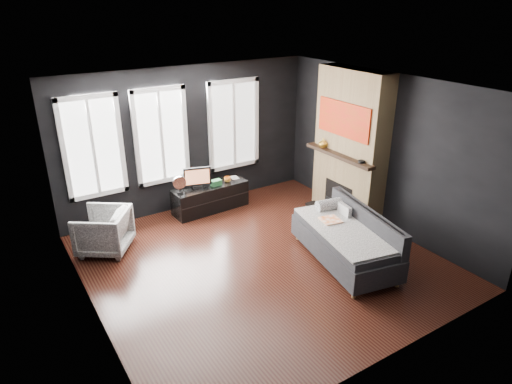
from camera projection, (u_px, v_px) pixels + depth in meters
floor at (261, 261)px, 7.13m from camera, size 5.00×5.00×0.00m
ceiling at (262, 87)px, 6.06m from camera, size 5.00×5.00×0.00m
wall_back at (189, 139)px, 8.54m from camera, size 5.00×0.02×2.70m
wall_left at (83, 224)px, 5.37m from camera, size 0.02×5.00×2.70m
wall_right at (383, 152)px, 7.83m from camera, size 0.02×5.00×2.70m
windows at (162, 86)px, 7.88m from camera, size 4.00×0.16×1.76m
fireplace at (350, 145)px, 8.19m from camera, size 0.70×1.62×2.70m
sofa at (345, 237)px, 6.99m from camera, size 1.33×2.10×0.84m
stripe_pillow at (344, 213)px, 7.32m from camera, size 0.11×0.31×0.30m
armchair at (103, 229)px, 7.29m from camera, size 1.02×1.03×0.78m
media_console at (210, 198)px, 8.76m from camera, size 1.49×0.53×0.51m
monitor at (197, 177)px, 8.45m from camera, size 0.53×0.25×0.47m
desk_fan at (180, 185)px, 8.25m from camera, size 0.29×0.29×0.34m
mug at (227, 179)px, 8.80m from camera, size 0.14×0.12×0.13m
book at (231, 174)px, 8.95m from camera, size 0.15×0.04×0.20m
storage_box at (216, 183)px, 8.65m from camera, size 0.20×0.13×0.11m
mantel_vase at (323, 143)px, 8.43m from camera, size 0.22×0.22×0.17m
mantel_clock at (362, 162)px, 7.68m from camera, size 0.12×0.12×0.04m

